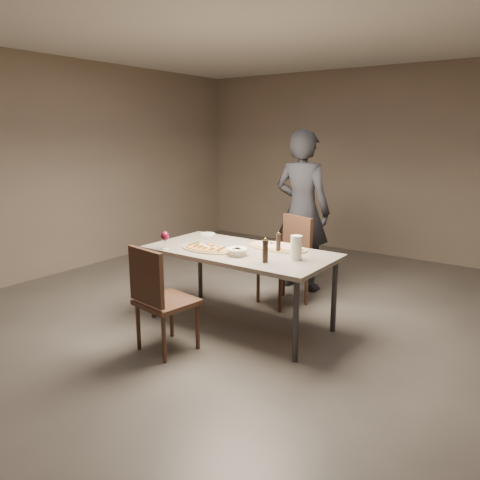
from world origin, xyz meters
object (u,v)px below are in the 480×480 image
Objects in this scene: ham_pizza at (278,247)px; carafe at (296,248)px; dining_table at (240,256)px; bread_basket at (237,251)px; diner at (302,211)px; pepper_mill_left at (278,243)px; chair_far at (289,255)px; chair_near at (158,294)px; zucchini_pizza at (206,248)px.

carafe is (0.35, -0.26, 0.09)m from ham_pizza.
bread_basket is (0.09, -0.17, 0.10)m from dining_table.
dining_table is at bearing 92.22° from diner.
bread_basket is 0.90× the size of carafe.
pepper_mill_left is 0.10× the size of diner.
chair_far is at bearing 111.30° from pepper_mill_left.
diner reaches higher than bread_basket.
diner reaches higher than dining_table.
carafe is (0.51, 0.19, 0.07)m from bread_basket.
chair_near is (-0.29, -0.72, -0.27)m from bread_basket.
chair_far is (-0.52, 0.80, -0.32)m from carafe.
dining_table is at bearing -114.45° from ham_pizza.
diner is (-0.06, 1.34, 0.25)m from dining_table.
bread_basket is at bearing -127.81° from pepper_mill_left.
chair_near is at bearing 99.41° from chair_far.
zucchini_pizza is at bearing -146.92° from dining_table.
carafe is at bearing 1.49° from dining_table.
zucchini_pizza is (-0.27, -0.18, 0.07)m from dining_table.
ham_pizza is at bearing 76.87° from chair_near.
diner is at bearing 116.22° from carafe.
pepper_mill_left is at bearing 130.04° from chair_far.
chair_near is at bearing -131.24° from carafe.
carafe is 0.22× the size of chair_far.
diner is (-0.15, 1.51, 0.15)m from bread_basket.
carafe is (0.60, 0.02, 0.16)m from dining_table.
dining_table is at bearing 117.78° from bread_basket.
zucchini_pizza reaches higher than dining_table.
bread_basket is at bearing 109.48° from chair_far.
zucchini_pizza is at bearing -179.45° from bread_basket.
diner reaches higher than pepper_mill_left.
pepper_mill_left is (0.25, 0.32, 0.05)m from bread_basket.
zucchini_pizza is 0.89m from carafe.
carafe is at bearing -26.66° from pepper_mill_left.
chair_near is 0.49× the size of diner.
pepper_mill_left is 1.22m from chair_near.
bread_basket is 0.21× the size of chair_near.
zucchini_pizza is 2.80× the size of bread_basket.
dining_table is 0.40m from pepper_mill_left.
carafe reaches higher than zucchini_pizza.
ham_pizza is 0.17m from pepper_mill_left.
ham_pizza is 0.66× the size of chair_near.
zucchini_pizza is 0.56× the size of chair_far.
ham_pizza is at bearing 105.94° from diner.
diner is (-0.39, 1.20, 0.10)m from pepper_mill_left.
ham_pizza is 0.64× the size of chair_far.
carafe is (0.87, 0.19, 0.09)m from zucchini_pizza.
ham_pizza reaches higher than dining_table.
pepper_mill_left is 1.26m from diner.
chair_near reaches higher than dining_table.
bread_basket is at bearing 95.36° from diner.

